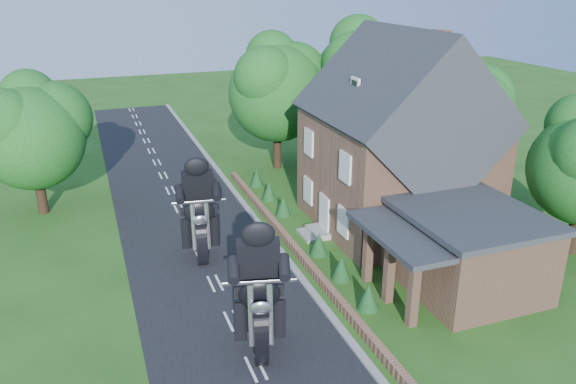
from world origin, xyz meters
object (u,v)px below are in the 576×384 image
object	(u,v)px
house	(398,145)
motorcycle_lead	(260,334)
annex	(465,249)
garden_wall	(292,245)
motorcycle_follow	(201,244)

from	to	relation	value
house	motorcycle_lead	world-z (taller)	house
annex	motorcycle_lead	bearing A→B (deg)	-171.46
house	annex	world-z (taller)	house
garden_wall	motorcycle_follow	world-z (taller)	motorcycle_follow
motorcycle_lead	motorcycle_follow	size ratio (longest dim) A/B	1.02
house	motorcycle_follow	distance (m)	11.14
house	motorcycle_follow	xyz separation A→B (m)	(-10.53, -0.49, -3.59)
garden_wall	motorcycle_follow	size ratio (longest dim) A/B	13.60
annex	motorcycle_follow	bearing A→B (deg)	147.53
motorcycle_lead	annex	bearing A→B (deg)	-158.11
house	garden_wall	bearing A→B (deg)	-170.83
garden_wall	house	bearing A→B (deg)	9.17
garden_wall	motorcycle_lead	world-z (taller)	motorcycle_lead
garden_wall	motorcycle_lead	distance (m)	8.23
garden_wall	motorcycle_follow	distance (m)	4.41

